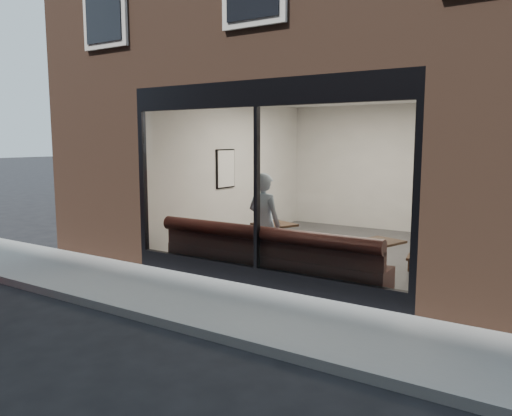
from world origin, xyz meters
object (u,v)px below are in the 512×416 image
Objects in this scene: banquette at (270,267)px; cafe_table_right at (381,241)px; cafe_table_left at (274,225)px; person at (264,224)px; cafe_chair_right at (421,258)px.

cafe_table_right is at bearing 18.14° from banquette.
cafe_table_left is at bearing 117.19° from banquette.
banquette is 6.17× the size of cafe_table_left.
cafe_table_right is at bearing -11.39° from cafe_table_left.
person reaches higher than cafe_chair_right.
person is at bearing -172.70° from cafe_table_right.
person is 2.00m from cafe_table_right.
cafe_table_left is 2.67m from cafe_chair_right.
person is at bearing 135.45° from banquette.
banquette is 0.77m from person.
banquette is 7.12× the size of cafe_table_right.
cafe_chair_right is (0.27, 1.37, -0.50)m from cafe_table_right.
cafe_chair_right is (1.95, 1.92, 0.01)m from banquette.
cafe_table_right is at bearing -166.65° from person.
banquette reaches higher than cafe_chair_right.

